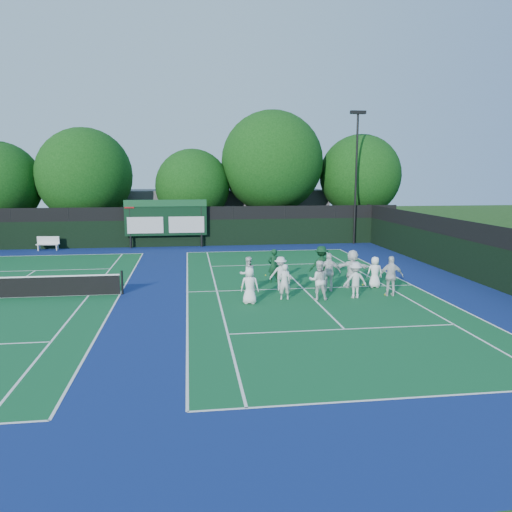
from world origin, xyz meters
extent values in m
plane|color=#193C10|center=(0.00, 0.00, 0.00)|extent=(120.00, 120.00, 0.00)
cube|color=navy|center=(-6.00, 1.00, 0.00)|extent=(34.00, 32.00, 0.01)
cube|color=#115329|center=(0.00, 1.00, 0.01)|extent=(10.97, 23.77, 0.00)
cube|color=white|center=(0.00, -10.88, 0.01)|extent=(10.97, 0.08, 0.00)
cube|color=white|center=(0.00, 12.88, 0.01)|extent=(10.97, 0.08, 0.00)
cube|color=white|center=(-5.49, 1.00, 0.01)|extent=(0.08, 23.77, 0.00)
cube|color=white|center=(5.49, 1.00, 0.01)|extent=(0.08, 23.77, 0.00)
cube|color=white|center=(-4.12, 1.00, 0.01)|extent=(0.08, 23.77, 0.00)
cube|color=white|center=(4.12, 1.00, 0.01)|extent=(0.08, 23.77, 0.00)
cube|color=white|center=(0.00, -5.40, 0.01)|extent=(8.23, 0.08, 0.00)
cube|color=white|center=(0.00, 7.40, 0.01)|extent=(8.23, 0.08, 0.00)
cube|color=white|center=(0.00, 1.00, 0.01)|extent=(0.08, 12.80, 0.00)
cube|color=white|center=(-14.00, 12.88, 0.01)|extent=(10.97, 0.08, 0.00)
cube|color=white|center=(-8.52, 1.00, 0.01)|extent=(0.08, 23.77, 0.00)
cube|color=white|center=(-9.88, 1.00, 0.01)|extent=(0.08, 23.77, 0.00)
cube|color=white|center=(-14.00, 7.40, 0.01)|extent=(8.23, 0.08, 0.00)
cube|color=black|center=(-6.00, 16.00, 1.00)|extent=(34.00, 0.08, 2.00)
cube|color=black|center=(-6.00, 16.00, 2.50)|extent=(34.00, 0.05, 1.00)
cube|color=black|center=(9.00, 1.00, 1.00)|extent=(0.08, 32.00, 2.00)
cube|color=black|center=(9.00, 1.00, 2.50)|extent=(0.05, 32.00, 1.00)
cylinder|color=black|center=(-9.60, 15.60, 1.75)|extent=(0.16, 0.16, 3.50)
cylinder|color=black|center=(-4.40, 15.60, 1.75)|extent=(0.16, 0.16, 3.50)
cube|color=black|center=(-7.00, 15.60, 2.20)|extent=(6.00, 0.15, 2.60)
cube|color=#144724|center=(-7.00, 15.50, 3.30)|extent=(6.00, 0.05, 0.50)
cube|color=silver|center=(-8.50, 15.50, 1.70)|extent=(2.60, 0.04, 1.20)
cube|color=silver|center=(-5.50, 15.50, 1.70)|extent=(2.60, 0.04, 1.20)
cube|color=#A40D13|center=(-9.60, 15.50, 3.20)|extent=(0.70, 0.04, 0.50)
cube|color=#56565B|center=(-2.00, 24.00, 2.00)|extent=(18.00, 6.00, 4.00)
cylinder|color=black|center=(7.50, 15.70, 5.00)|extent=(0.16, 0.16, 10.00)
cube|color=black|center=(7.50, 15.70, 10.00)|extent=(1.20, 0.30, 0.25)
cylinder|color=black|center=(-8.40, 1.00, 0.55)|extent=(0.10, 0.10, 1.10)
cube|color=silver|center=(-15.36, 15.30, 0.44)|extent=(1.61, 0.58, 0.06)
cube|color=silver|center=(-15.36, 15.46, 0.73)|extent=(1.57, 0.23, 0.52)
cube|color=silver|center=(-15.99, 15.30, 0.21)|extent=(0.10, 0.37, 0.42)
cube|color=silver|center=(-14.73, 15.30, 0.21)|extent=(0.10, 0.37, 0.42)
cylinder|color=black|center=(-19.85, 19.50, 1.12)|extent=(0.44, 0.44, 2.24)
sphere|color=#0C380D|center=(-19.25, 19.80, 4.02)|extent=(4.55, 4.55, 4.55)
cylinder|color=black|center=(-13.39, 19.50, 1.25)|extent=(0.44, 0.44, 2.51)
sphere|color=#0C380D|center=(-13.39, 19.50, 5.30)|extent=(7.43, 7.43, 7.43)
sphere|color=#0C380D|center=(-12.79, 19.80, 4.55)|extent=(5.20, 5.20, 5.20)
cylinder|color=black|center=(-4.95, 19.50, 1.09)|extent=(0.44, 0.44, 2.17)
sphere|color=#0C380D|center=(-4.95, 19.50, 4.43)|extent=(6.01, 6.01, 6.01)
sphere|color=#0C380D|center=(-4.35, 19.80, 3.83)|extent=(4.21, 4.21, 4.21)
cylinder|color=black|center=(1.58, 19.50, 1.64)|extent=(0.44, 0.44, 3.27)
sphere|color=#0C380D|center=(1.58, 19.50, 6.40)|extent=(8.34, 8.34, 8.34)
sphere|color=#0C380D|center=(2.18, 19.80, 5.56)|extent=(5.84, 5.84, 5.84)
cylinder|color=black|center=(9.17, 19.50, 1.37)|extent=(0.44, 0.44, 2.73)
sphere|color=#0C380D|center=(9.17, 19.50, 5.30)|extent=(6.85, 6.85, 6.85)
sphere|color=#0C380D|center=(9.77, 19.80, 4.61)|extent=(4.79, 4.79, 4.79)
sphere|color=gold|center=(-0.95, 1.05, 0.03)|extent=(0.07, 0.07, 0.07)
sphere|color=gold|center=(3.15, 3.79, 0.03)|extent=(0.07, 0.07, 0.07)
sphere|color=gold|center=(3.35, -0.81, 0.03)|extent=(0.07, 0.07, 0.07)
sphere|color=gold|center=(-2.90, 1.59, 0.03)|extent=(0.07, 0.07, 0.07)
sphere|color=gold|center=(-1.30, 4.27, 0.03)|extent=(0.07, 0.07, 0.07)
sphere|color=gold|center=(3.07, 1.29, 0.03)|extent=(0.07, 0.07, 0.07)
imported|color=white|center=(-2.87, -1.43, 0.78)|extent=(0.85, 0.64, 1.56)
imported|color=silver|center=(-1.29, -0.92, 0.78)|extent=(0.58, 0.38, 1.57)
imported|color=white|center=(0.17, -1.13, 0.86)|extent=(0.93, 0.78, 1.72)
imported|color=silver|center=(1.85, -1.07, 0.80)|extent=(1.04, 0.60, 1.60)
imported|color=silver|center=(3.56, -0.94, 0.90)|extent=(1.13, 0.64, 1.81)
imported|color=silver|center=(-2.67, 0.93, 0.81)|extent=(0.91, 0.78, 1.62)
imported|color=silver|center=(-1.12, 0.86, 0.80)|extent=(1.07, 0.66, 1.59)
imported|color=silver|center=(1.07, 0.33, 0.91)|extent=(1.12, 0.60, 1.81)
imported|color=white|center=(2.39, 0.93, 0.92)|extent=(1.79, 0.94, 1.84)
imported|color=white|center=(3.45, 0.76, 0.76)|extent=(0.78, 0.55, 1.51)
imported|color=#0F371C|center=(-1.17, 2.60, 0.85)|extent=(0.71, 0.56, 1.70)
imported|color=#0E3319|center=(1.17, 2.10, 0.94)|extent=(1.27, 0.81, 1.88)
camera|label=1|loc=(-5.37, -21.70, 5.40)|focal=35.00mm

